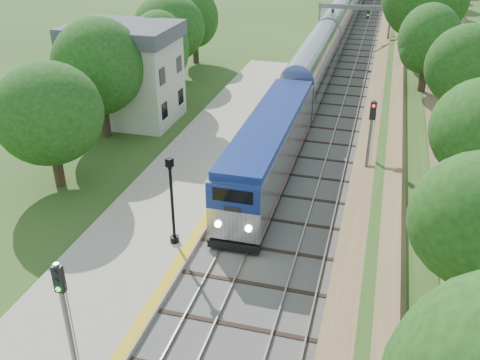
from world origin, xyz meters
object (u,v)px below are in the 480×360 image
(station_building, at_px, (126,73))
(signal_platform, at_px, (66,318))
(lamppost_far, at_px, (172,206))
(train, at_px, (344,15))
(signal_gantry, at_px, (354,17))
(signal_farside, at_px, (369,141))

(station_building, relative_size, signal_platform, 1.45)
(station_building, height_order, lamppost_far, station_building)
(train, height_order, signal_platform, signal_platform)
(signal_gantry, distance_m, signal_farside, 34.46)
(signal_gantry, bearing_deg, train, 99.10)
(station_building, distance_m, signal_gantry, 29.94)
(lamppost_far, distance_m, signal_farside, 12.26)
(station_building, height_order, signal_farside, station_building)
(signal_gantry, relative_size, lamppost_far, 1.70)
(signal_farside, bearing_deg, signal_platform, -116.88)
(signal_gantry, height_order, train, signal_gantry)
(signal_platform, xyz_separation_m, signal_farside, (9.10, 17.95, 0.09))
(train, bearing_deg, station_building, -109.10)
(signal_gantry, relative_size, signal_farside, 1.29)
(station_building, relative_size, signal_gantry, 1.02)
(signal_platform, bearing_deg, signal_farside, 63.12)
(station_building, relative_size, lamppost_far, 1.74)
(train, relative_size, lamppost_far, 23.55)
(signal_gantry, relative_size, train, 0.07)
(signal_gantry, xyz_separation_m, signal_farside, (3.73, -34.25, -0.71))
(station_building, height_order, train, station_building)
(lamppost_far, height_order, signal_farside, signal_farside)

